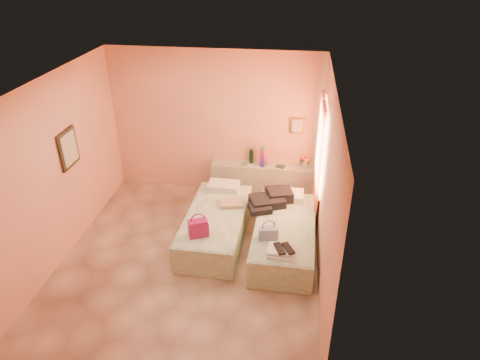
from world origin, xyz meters
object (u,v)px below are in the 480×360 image
Objects in this scene: magenta_handbag at (198,228)px; bed_right at (284,237)px; towel_stack at (280,252)px; flower_vase at (305,160)px; water_bottle at (251,156)px; green_book at (280,166)px; blue_handbag at (268,233)px; headboard_ledge at (264,180)px; bed_left at (216,226)px.

bed_right is at bearing -3.78° from magenta_handbag.
magenta_handbag is 0.86× the size of towel_stack.
magenta_handbag is (-1.58, -2.25, -0.14)m from flower_vase.
water_bottle reaches higher than towel_stack.
magenta_handbag reaches higher than towel_stack.
water_bottle is 1.10× the size of flower_vase.
flower_vase is at bearing 29.87° from green_book.
water_bottle is 2.26m from blue_handbag.
flower_vase is (1.04, -0.01, -0.01)m from water_bottle.
headboard_ledge is 2.34m from magenta_handbag.
bed_right is 1.87m from flower_vase.
headboard_ledge is 2.52m from towel_stack.
green_book is at bearing -10.83° from water_bottle.
flower_vase reaches higher than bed_right.
green_book reaches higher than headboard_ledge.
bed_right is at bearing -66.27° from green_book.
water_bottle reaches higher than bed_right.
flower_vase reaches higher than bed_left.
green_book is 2.45m from towel_stack.
blue_handbag is at bearing -83.36° from headboard_ledge.
water_bottle is at bearing 163.38° from headboard_ledge.
blue_handbag reaches higher than bed_right.
blue_handbag is (0.51, -2.19, -0.19)m from water_bottle.
headboard_ledge is 0.46m from green_book.
flower_vase is (0.46, 0.10, 0.11)m from green_book.
water_bottle is (-0.27, 0.08, 0.46)m from headboard_ledge.
towel_stack is at bearing -68.89° from green_book.
headboard_ledge is 7.04× the size of blue_handbag.
flower_vase is (0.77, 0.07, 0.45)m from headboard_ledge.
flower_vase is 0.84× the size of magenta_handbag.
headboard_ledge is 1.77m from bed_right.
blue_handbag is at bearing -20.59° from magenta_handbag.
blue_handbag is at bearing -30.43° from bed_left.
blue_handbag reaches higher than headboard_ledge.
water_bottle reaches higher than blue_handbag.
blue_handbag is at bearing -103.46° from flower_vase.
magenta_handbag is (-1.11, -2.15, -0.02)m from green_book.
green_book is at bearing 93.39° from towel_stack.
water_bottle is 1.04m from flower_vase.
towel_stack is (-0.03, -0.77, 0.30)m from bed_right.
flower_vase is 0.87× the size of blue_handbag.
bed_left is 7.93× the size of flower_vase.
headboard_ledge is 12.47× the size of green_book.
magenta_handbag is at bearing -125.05° from flower_vase.
headboard_ledge is 1.69m from bed_left.
headboard_ledge reaches higher than bed_right.
headboard_ledge is 1.02× the size of bed_right.
magenta_handbag is 1.03× the size of blue_handbag.
bed_right is 5.71× the size of towel_stack.
towel_stack is (-0.32, -2.54, -0.23)m from flower_vase.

